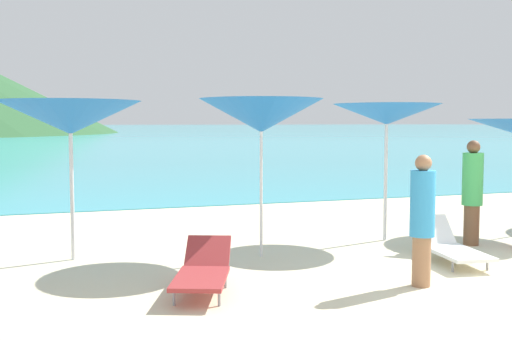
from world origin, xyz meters
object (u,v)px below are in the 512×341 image
at_px(umbrella_4, 387,115).
at_px(lounge_chair_0, 449,245).
at_px(umbrella_2, 70,118).
at_px(umbrella_3, 261,116).
at_px(beachgoer_1, 422,217).
at_px(lounge_chair_9, 203,270).
at_px(beachgoer_0, 472,190).

bearing_deg(umbrella_4, lounge_chair_0, -88.87).
xyz_separation_m(umbrella_2, umbrella_3, (2.75, -0.70, 0.03)).
bearing_deg(lounge_chair_0, beachgoer_1, -130.20).
xyz_separation_m(lounge_chair_9, beachgoer_0, (4.98, 1.37, 0.66)).
height_order(umbrella_3, beachgoer_0, umbrella_3).
xyz_separation_m(umbrella_3, beachgoer_0, (3.65, -0.29, -1.23)).
bearing_deg(beachgoer_0, lounge_chair_0, -149.25).
distance_m(lounge_chair_0, beachgoer_1, 1.69).
bearing_deg(lounge_chair_9, umbrella_3, 72.55).
xyz_separation_m(umbrella_4, beachgoer_1, (-1.14, -2.81, -1.31)).
height_order(umbrella_4, beachgoer_0, umbrella_4).
relative_size(umbrella_2, umbrella_4, 1.00).
distance_m(umbrella_3, umbrella_4, 2.54).
relative_size(umbrella_3, umbrella_4, 1.02).
xyz_separation_m(umbrella_4, lounge_chair_9, (-3.82, -2.20, -1.92)).
relative_size(lounge_chair_9, beachgoer_0, 0.91).
xyz_separation_m(umbrella_4, lounge_chair_0, (0.04, -1.78, -1.95)).
distance_m(umbrella_3, beachgoer_0, 3.86).
bearing_deg(lounge_chair_0, lounge_chair_9, -165.27).
height_order(lounge_chair_9, beachgoer_0, beachgoer_0).
relative_size(umbrella_3, lounge_chair_0, 1.48).
relative_size(umbrella_4, beachgoer_0, 1.35).
relative_size(lounge_chair_9, beachgoer_1, 0.97).
bearing_deg(umbrella_4, beachgoer_0, -35.53).
height_order(umbrella_2, lounge_chair_0, umbrella_2).
distance_m(umbrella_2, umbrella_4, 5.23).
bearing_deg(umbrella_3, umbrella_2, 165.61).
bearing_deg(lounge_chair_0, umbrella_4, 99.63).
height_order(umbrella_3, lounge_chair_9, umbrella_3).
xyz_separation_m(umbrella_2, umbrella_4, (5.23, -0.16, 0.06)).
height_order(umbrella_4, lounge_chair_0, umbrella_4).
relative_size(umbrella_2, lounge_chair_9, 1.48).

